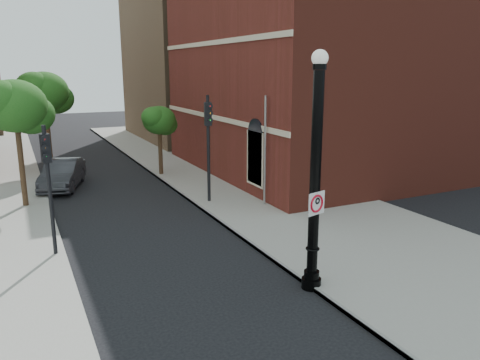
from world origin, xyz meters
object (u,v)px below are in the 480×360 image
lamppost (315,185)px  no_parking_sign (317,203)px  traffic_signal_left (48,170)px  parked_car (63,174)px  traffic_signal_right (208,132)px

lamppost → no_parking_sign: size_ratio=10.38×
lamppost → traffic_signal_left: 8.53m
lamppost → parked_car: (-5.16, 15.37, -2.31)m
traffic_signal_right → traffic_signal_left: bearing=-139.3°
lamppost → parked_car: lamppost is taller
no_parking_sign → parked_car: (-5.12, 15.54, -1.83)m
no_parking_sign → parked_car: no_parking_sign is taller
no_parking_sign → traffic_signal_left: bearing=122.7°
no_parking_sign → traffic_signal_right: (0.71, 9.48, 0.78)m
parked_car → traffic_signal_left: traffic_signal_left is taller
no_parking_sign → traffic_signal_left: size_ratio=0.14×
parked_car → traffic_signal_left: 10.05m
lamppost → no_parking_sign: bearing=-104.2°
lamppost → no_parking_sign: lamppost is taller
lamppost → traffic_signal_right: bearing=85.9°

